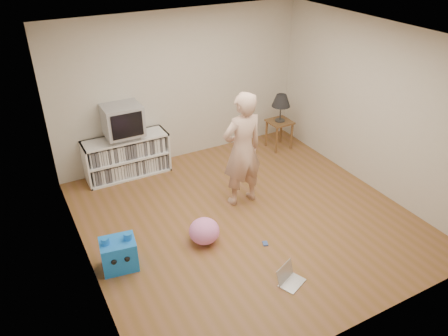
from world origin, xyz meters
name	(u,v)px	position (x,y,z in m)	size (l,w,h in m)	color
ground	(246,217)	(0.00, 0.00, 0.00)	(4.50, 4.50, 0.00)	brown
walls	(248,138)	(0.00, 0.00, 1.30)	(4.52, 4.52, 2.60)	beige
ceiling	(251,38)	(0.00, 0.00, 2.60)	(4.50, 4.50, 0.01)	white
media_unit	(127,156)	(-1.13, 2.04, 0.35)	(1.40, 0.45, 0.70)	white
dvd_deck	(124,136)	(-1.13, 2.02, 0.73)	(0.45, 0.35, 0.07)	gray
crt_tv	(122,120)	(-1.13, 2.02, 1.02)	(0.60, 0.53, 0.50)	#99999D
side_table	(279,128)	(1.70, 1.65, 0.42)	(0.42, 0.42, 0.55)	brown
table_lamp	(281,101)	(1.70, 1.65, 0.94)	(0.34, 0.34, 0.52)	#333333
person	(242,150)	(0.16, 0.41, 0.89)	(0.65, 0.43, 1.78)	#D1A58E
laptop	(289,278)	(-0.22, -1.36, 0.06)	(0.39, 0.35, 0.22)	silver
playing_cards	(265,243)	(-0.08, -0.65, 0.01)	(0.07, 0.09, 0.02)	#405DAB
plush_blue	(119,254)	(-1.93, -0.15, 0.21)	(0.48, 0.42, 0.50)	#1476FF
plush_pink	(204,231)	(-0.78, -0.20, 0.18)	(0.41, 0.41, 0.35)	#FE82D2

